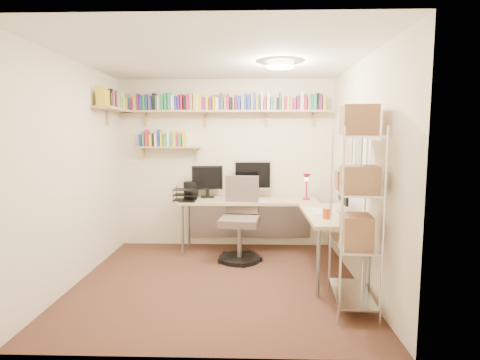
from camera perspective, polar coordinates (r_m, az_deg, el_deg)
name	(u,v)px	position (r m, az deg, el deg)	size (l,w,h in m)	color
ground	(218,281)	(4.47, -3.37, -15.15)	(3.20, 3.20, 0.00)	#45261D
room_shell	(217,146)	(4.15, -3.45, 5.13)	(3.24, 3.04, 2.52)	beige
wall_shelves	(196,110)	(5.50, -6.76, 10.50)	(3.12, 1.09, 0.80)	tan
corner_desk	(259,203)	(5.15, 2.96, -3.53)	(2.33, 1.93, 1.31)	#D5B88A
office_chair	(240,225)	(5.07, 0.05, -6.87)	(0.59, 0.60, 1.12)	black
wire_rack	(357,183)	(3.63, 17.34, -0.50)	(0.43, 0.78, 1.94)	silver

